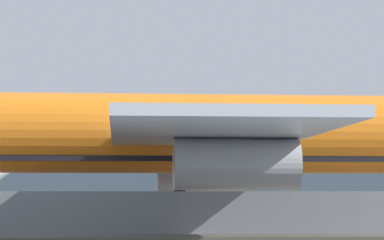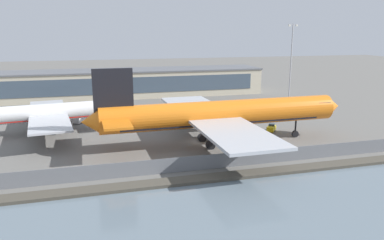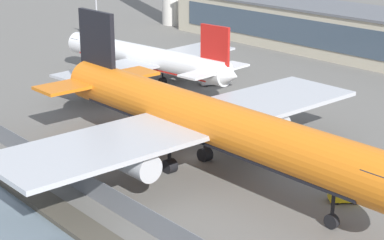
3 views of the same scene
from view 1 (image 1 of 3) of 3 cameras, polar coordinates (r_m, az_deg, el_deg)
The scene contains 4 objects.
ground_plane at distance 63.39m, azimuth -2.03°, elevation -6.91°, with size 500.00×500.00×0.00m, color #66635E.
perimeter_fence at distance 47.36m, azimuth -1.42°, elevation -6.07°, with size 280.00×0.10×2.60m.
cargo_jet_orange at distance 61.35m, azimuth 1.70°, elevation -1.07°, with size 56.61×48.29×16.56m.
terminal_building at distance 127.26m, azimuth -9.57°, elevation -3.58°, with size 112.15×17.48×9.67m.
Camera 1 is at (-1.99, -63.31, 2.39)m, focal length 85.00 mm.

